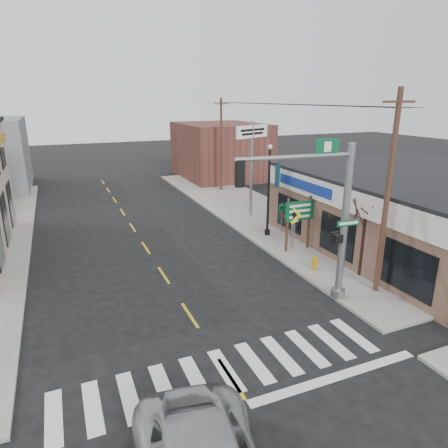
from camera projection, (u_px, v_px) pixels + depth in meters
name	position (u px, v px, depth m)	size (l,w,h in m)	color
ground	(231.00, 378.00, 12.14)	(140.00, 140.00, 0.00)	black
sidewalk_right	(275.00, 223.00, 26.87)	(6.00, 38.00, 0.13)	gray
center_line	(164.00, 275.00, 19.16)	(0.12, 56.00, 0.01)	gold
crosswalk	(226.00, 370.00, 12.49)	(11.00, 2.20, 0.01)	silver
thrift_store	(426.00, 213.00, 22.17)	(12.00, 14.00, 4.00)	brown
bldg_distant_right	(220.00, 151.00, 42.07)	(8.00, 10.00, 5.60)	brown
traffic_signal_pole	(330.00, 209.00, 15.41)	(5.20, 0.39, 6.59)	gray
guide_sign	(299.00, 216.00, 21.48)	(1.70, 0.14, 2.97)	#4A2E22
fire_hydrant	(315.00, 262.00, 19.37)	(0.22, 0.22, 0.71)	#C37C05
ped_crossing_sign	(293.00, 221.00, 21.37)	(0.96, 0.07, 2.48)	gray
lamp_post	(270.00, 184.00, 23.52)	(0.71, 0.56, 5.45)	black
dance_center_sign	(252.00, 145.00, 27.06)	(3.07, 0.19, 6.53)	gray
bare_tree	(367.00, 205.00, 17.89)	(2.16, 2.16, 4.33)	black
shrub_front	(443.00, 280.00, 17.29)	(1.22, 1.22, 0.91)	#1A3D16
shrub_back	(363.00, 249.00, 21.06)	(1.07, 1.07, 0.81)	#173311
utility_pole_near	(388.00, 194.00, 16.10)	(1.46, 0.22, 8.42)	#432F21
utility_pole_far	(221.00, 144.00, 35.15)	(1.40, 0.21, 8.02)	#3C2B1D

